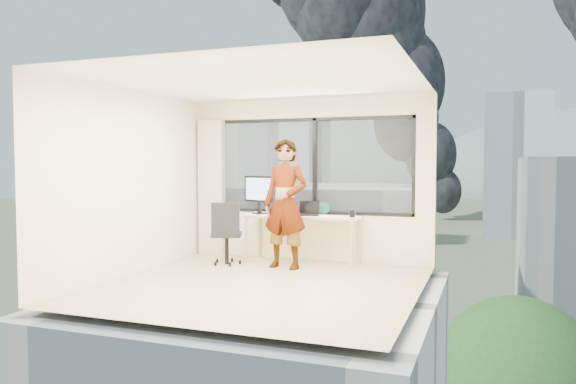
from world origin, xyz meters
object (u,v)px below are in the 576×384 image
at_px(person, 285,204).
at_px(desk, 302,239).
at_px(chair, 227,232).
at_px(handbag, 323,208).
at_px(game_console, 288,211).
at_px(monitor, 259,194).
at_px(laptop, 308,209).

bearing_deg(person, desk, 87.30).
relative_size(chair, handbag, 3.71).
relative_size(chair, game_console, 2.93).
relative_size(monitor, game_console, 1.83).
bearing_deg(desk, handbag, 43.69).
height_order(chair, laptop, chair).
bearing_deg(person, monitor, 146.56).
bearing_deg(chair, handbag, 9.33).
bearing_deg(handbag, desk, -132.73).
distance_m(chair, monitor, 0.88).
distance_m(game_console, handbag, 0.59).
distance_m(game_console, laptop, 0.48).
height_order(chair, handbag, chair).
distance_m(desk, chair, 1.19).
bearing_deg(game_console, monitor, -158.92).
distance_m(person, monitor, 0.90).
bearing_deg(handbag, monitor, -166.36).
height_order(chair, game_console, chair).
relative_size(person, monitor, 3.09).
bearing_deg(person, game_console, 115.04).
bearing_deg(person, chair, -171.31).
height_order(laptop, handbag, same).
distance_m(desk, laptop, 0.49).
height_order(chair, person, person).
bearing_deg(handbag, laptop, -123.40).
bearing_deg(handbag, game_console, -175.35).
bearing_deg(laptop, person, -120.50).
distance_m(desk, person, 0.79).
height_order(desk, chair, chair).
xyz_separation_m(person, laptop, (0.18, 0.54, -0.11)).
bearing_deg(game_console, laptop, -26.95).
bearing_deg(person, handbag, 72.80).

